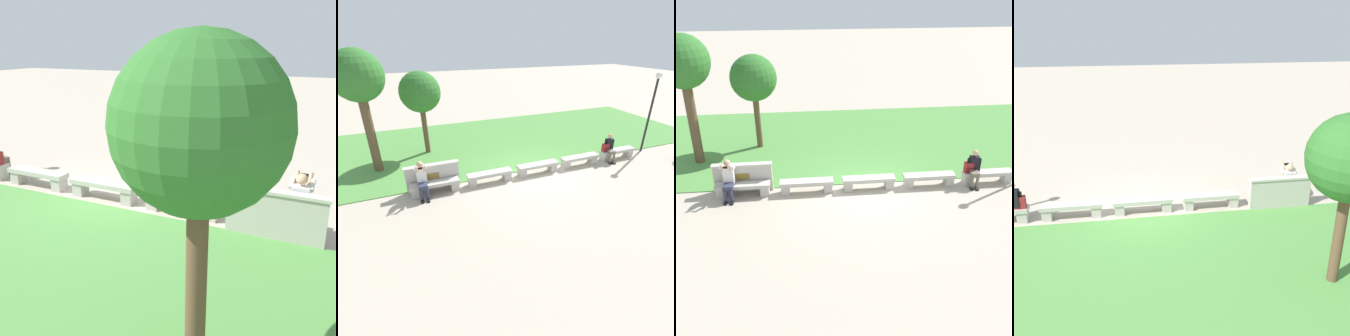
{
  "view_description": "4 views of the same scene",
  "coord_description": "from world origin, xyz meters",
  "views": [
    {
      "loc": [
        -5.27,
        7.53,
        3.69
      ],
      "look_at": [
        -1.44,
        -0.65,
        0.81
      ],
      "focal_mm": 42.0,
      "sensor_mm": 36.0,
      "label": 1
    },
    {
      "loc": [
        -4.85,
        -8.58,
        5.1
      ],
      "look_at": [
        -1.64,
        -0.56,
        0.81
      ],
      "focal_mm": 28.0,
      "sensor_mm": 36.0,
      "label": 2
    },
    {
      "loc": [
        -2.09,
        -11.51,
        6.72
      ],
      "look_at": [
        -0.86,
        -0.1,
        0.9
      ],
      "focal_mm": 42.0,
      "sensor_mm": 36.0,
      "label": 3
    },
    {
      "loc": [
        0.55,
        10.75,
        5.55
      ],
      "look_at": [
        -1.33,
        -0.79,
        1.07
      ],
      "focal_mm": 42.0,
      "sensor_mm": 36.0,
      "label": 4
    }
  ],
  "objects": [
    {
      "name": "person_distant",
      "position": [
        3.63,
        -0.07,
        0.67
      ],
      "size": [
        0.48,
        0.71,
        1.26
      ],
      "color": "black",
      "rests_on": "ground"
    },
    {
      "name": "ground_plane",
      "position": [
        0.0,
        0.0,
        0.0
      ],
      "size": [
        80.0,
        80.0,
        0.0
      ],
      "primitive_type": "plane",
      "color": "#B2A593"
    },
    {
      "name": "person_photographer",
      "position": [
        -4.6,
        -0.08,
        0.74
      ],
      "size": [
        0.48,
        0.73,
        1.32
      ],
      "color": "black",
      "rests_on": "ground"
    },
    {
      "name": "bench_mid",
      "position": [
        0.0,
        0.0,
        0.29
      ],
      "size": [
        1.78,
        0.4,
        0.45
      ],
      "color": "#B7B2A8",
      "rests_on": "ground"
    },
    {
      "name": "bench_near",
      "position": [
        -2.1,
        0.0,
        0.29
      ],
      "size": [
        1.78,
        0.4,
        0.45
      ],
      "color": "#B7B2A8",
      "rests_on": "ground"
    },
    {
      "name": "backpack",
      "position": [
        3.48,
        0.03,
        0.63
      ],
      "size": [
        0.28,
        0.24,
        0.43
      ],
      "color": "maroon",
      "rests_on": "bench_end"
    },
    {
      "name": "bench_main",
      "position": [
        -4.2,
        0.0,
        0.29
      ],
      "size": [
        1.78,
        0.4,
        0.45
      ],
      "color": "#B7B2A8",
      "rests_on": "ground"
    },
    {
      "name": "bench_far",
      "position": [
        2.1,
        0.0,
        0.29
      ],
      "size": [
        1.78,
        0.4,
        0.45
      ],
      "color": "#B7B2A8",
      "rests_on": "ground"
    },
    {
      "name": "backrest_wall_with_plaque",
      "position": [
        -4.2,
        0.34,
        0.52
      ],
      "size": [
        1.97,
        0.24,
        1.01
      ],
      "color": "#B7B2A8",
      "rests_on": "ground"
    },
    {
      "name": "grass_strip",
      "position": [
        0.0,
        4.38,
        0.01
      ],
      "size": [
        22.17,
        8.0,
        0.03
      ],
      "primitive_type": "cube",
      "color": "#518E42",
      "rests_on": "ground"
    }
  ]
}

